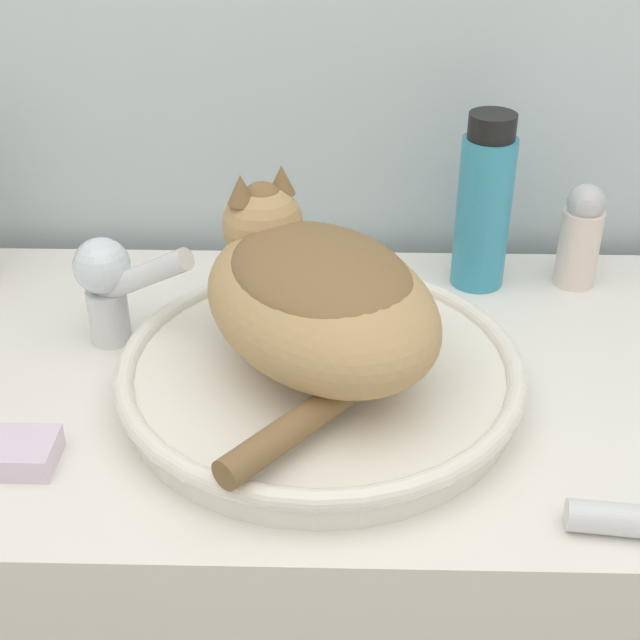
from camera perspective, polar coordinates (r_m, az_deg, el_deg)
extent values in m
cube|color=white|center=(1.23, 2.26, -19.78)|extent=(1.29, 0.54, 0.85)
cylinder|color=white|center=(0.89, 0.02, -3.82)|extent=(0.39, 0.39, 0.03)
torus|color=white|center=(0.88, 0.02, -2.91)|extent=(0.41, 0.41, 0.02)
ellipsoid|color=tan|center=(0.85, 0.02, 1.01)|extent=(0.32, 0.34, 0.12)
ellipsoid|color=brown|center=(0.83, 0.02, 2.98)|extent=(0.25, 0.26, 0.05)
sphere|color=tan|center=(0.91, -3.67, 6.11)|extent=(0.08, 0.08, 0.08)
sphere|color=brown|center=(0.90, -3.72, 7.42)|extent=(0.05, 0.05, 0.05)
cone|color=brown|center=(0.91, -2.48, 8.97)|extent=(0.03, 0.03, 0.03)
cone|color=brown|center=(0.89, -5.09, 8.34)|extent=(0.03, 0.03, 0.03)
cylinder|color=brown|center=(0.77, -1.78, -6.95)|extent=(0.13, 0.14, 0.03)
cylinder|color=silver|center=(1.00, -13.35, 0.28)|extent=(0.04, 0.04, 0.06)
cylinder|color=silver|center=(0.94, -11.18, 2.82)|extent=(0.12, 0.07, 0.08)
sphere|color=silver|center=(0.97, -13.79, 3.39)|extent=(0.06, 0.06, 0.06)
cylinder|color=silver|center=(1.12, 16.21, 4.46)|extent=(0.05, 0.05, 0.10)
sphere|color=#B7B7BC|center=(1.09, 16.67, 7.21)|extent=(0.04, 0.04, 0.04)
cylinder|color=teal|center=(1.07, 10.39, 6.73)|extent=(0.06, 0.06, 0.18)
cylinder|color=black|center=(1.03, 10.97, 12.08)|extent=(0.05, 0.05, 0.03)
cube|color=silver|center=(0.86, -18.89, -8.04)|extent=(0.07, 0.06, 0.02)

